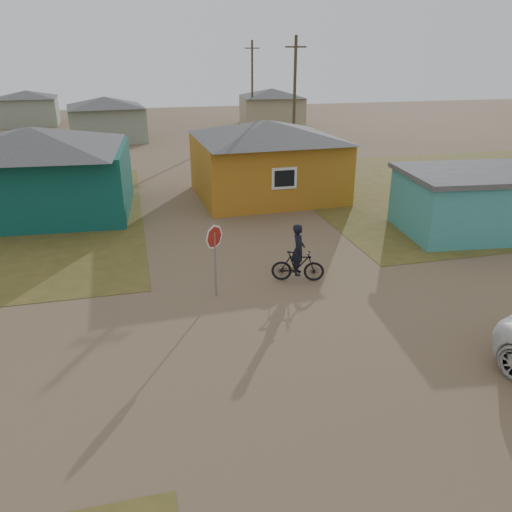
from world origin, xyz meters
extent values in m
plane|color=brown|center=(0.00, 0.00, 0.00)|extent=(120.00, 120.00, 0.00)
cube|color=brown|center=(14.00, 13.00, 0.01)|extent=(20.00, 18.00, 0.00)
cube|color=#0B3F39|center=(-8.50, 13.50, 1.50)|extent=(8.40, 6.54, 3.00)
pyramid|color=#3F3F42|center=(-8.50, 13.50, 3.50)|extent=(8.93, 7.08, 1.00)
cube|color=#AC6C1A|center=(2.50, 14.00, 1.50)|extent=(7.21, 6.24, 3.00)
pyramid|color=#3F3F42|center=(2.50, 14.00, 3.45)|extent=(7.72, 6.76, 0.90)
cube|color=silver|center=(2.50, 10.97, 1.65)|extent=(1.20, 0.06, 1.00)
cube|color=black|center=(2.50, 10.94, 1.65)|extent=(0.95, 0.04, 0.75)
cube|color=teal|center=(9.50, 6.50, 1.20)|extent=(6.39, 4.61, 2.40)
cube|color=#3F3F42|center=(9.50, 6.50, 2.50)|extent=(6.71, 4.93, 0.20)
cube|color=gray|center=(-6.00, 34.00, 1.40)|extent=(6.49, 5.60, 2.80)
pyramid|color=#3F3F42|center=(-6.00, 34.00, 3.20)|extent=(7.04, 6.15, 0.80)
cube|color=gray|center=(10.00, 40.00, 1.40)|extent=(6.41, 5.50, 2.80)
pyramid|color=#3F3F42|center=(10.00, 40.00, 3.20)|extent=(6.95, 6.05, 0.80)
cube|color=gray|center=(-14.00, 46.00, 1.35)|extent=(5.75, 5.28, 2.70)
pyramid|color=#3F3F42|center=(-14.00, 46.00, 3.05)|extent=(6.28, 5.81, 0.70)
cylinder|color=#433928|center=(6.50, 22.00, 4.00)|extent=(0.20, 0.20, 8.00)
cube|color=#433928|center=(6.50, 22.00, 7.30)|extent=(1.40, 0.10, 0.10)
cylinder|color=#433928|center=(7.50, 38.00, 4.00)|extent=(0.20, 0.20, 8.00)
cube|color=#433928|center=(7.50, 38.00, 7.30)|extent=(1.40, 0.10, 0.10)
cylinder|color=gray|center=(-2.04, 3.22, 1.05)|extent=(0.06, 0.06, 2.09)
imported|color=black|center=(0.76, 3.66, 0.52)|extent=(1.81, 0.98, 1.05)
imported|color=black|center=(0.76, 3.66, 1.11)|extent=(0.58, 0.72, 1.72)
camera|label=1|loc=(-4.19, -10.58, 7.07)|focal=35.00mm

